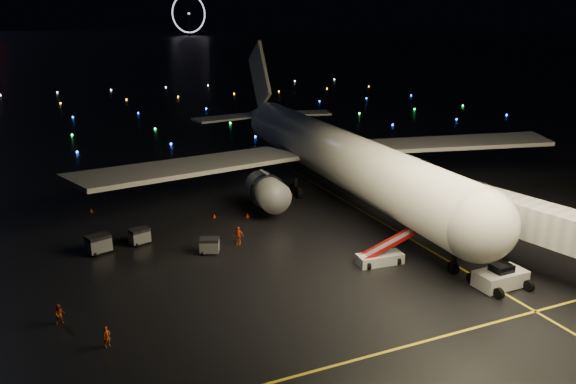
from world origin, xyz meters
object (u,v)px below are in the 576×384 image
object	(u,v)px
crew_c	(238,236)
baggage_cart_2	(140,236)
belt_loader	(380,248)
baggage_cart_1	(99,244)
crew_b	(60,314)
airliner	(324,121)
crew_a	(107,337)
baggage_cart_0	(210,246)
pushback_tug	(501,276)

from	to	relation	value
crew_c	baggage_cart_2	bearing A→B (deg)	-167.32
belt_loader	baggage_cart_1	distance (m)	27.17
crew_b	baggage_cart_1	world-z (taller)	baggage_cart_1
baggage_cart_1	airliner	bearing A→B (deg)	-0.17
baggage_cart_1	belt_loader	bearing A→B (deg)	-48.45
airliner	baggage_cart_2	bearing A→B (deg)	-157.13
belt_loader	crew_b	xyz separation A→B (m)	(-27.84, 0.39, -0.73)
crew_c	baggage_cart_2	world-z (taller)	crew_c
crew_a	baggage_cart_0	distance (m)	17.04
airliner	baggage_cart_1	distance (m)	32.65
crew_a	baggage_cart_1	size ratio (longest dim) A/B	0.72
airliner	crew_c	xyz separation A→B (m)	(-16.66, -13.84, -8.22)
pushback_tug	baggage_cart_0	size ratio (longest dim) A/B	2.39
airliner	baggage_cart_1	size ratio (longest dim) A/B	29.96
baggage_cart_2	pushback_tug	bearing A→B (deg)	-56.63
airliner	baggage_cart_0	bearing A→B (deg)	-140.93
pushback_tug	crew_c	size ratio (longest dim) A/B	2.30
baggage_cart_0	belt_loader	bearing A→B (deg)	-9.56
pushback_tug	crew_a	world-z (taller)	pushback_tug
belt_loader	baggage_cart_1	size ratio (longest dim) A/B	2.94
crew_b	crew_c	size ratio (longest dim) A/B	0.84
crew_a	belt_loader	bearing A→B (deg)	-16.90
crew_b	pushback_tug	bearing A→B (deg)	-11.73
airliner	baggage_cart_0	world-z (taller)	airliner
baggage_cart_1	crew_a	bearing A→B (deg)	-113.46
baggage_cart_0	baggage_cart_1	distance (m)	10.83
crew_b	belt_loader	bearing A→B (deg)	1.38
crew_c	baggage_cart_0	xyz separation A→B (m)	(-3.30, -1.02, -0.17)
airliner	crew_a	bearing A→B (deg)	-135.80
crew_a	crew_b	distance (m)	5.39
belt_loader	crew_b	world-z (taller)	belt_loader
crew_c	pushback_tug	bearing A→B (deg)	-8.47
baggage_cart_2	crew_b	bearing A→B (deg)	-137.64
crew_a	pushback_tug	bearing A→B (deg)	-33.58
airliner	baggage_cart_0	size ratio (longest dim) A/B	35.16
belt_loader	crew_a	size ratio (longest dim) A/B	4.11
crew_c	airliner	bearing A→B (deg)	77.21
crew_a	baggage_cart_0	bearing A→B (deg)	22.91
airliner	belt_loader	world-z (taller)	airliner
airliner	belt_loader	distance (m)	25.54
airliner	crew_b	distance (m)	41.94
baggage_cart_1	baggage_cart_0	bearing A→B (deg)	-43.68
crew_b	baggage_cart_2	xyz separation A→B (m)	(8.15, 13.58, 0.00)
pushback_tug	crew_a	bearing A→B (deg)	171.54
belt_loader	baggage_cart_2	xyz separation A→B (m)	(-19.69, 13.98, -0.73)
airliner	baggage_cart_2	distance (m)	28.76
airliner	belt_loader	size ratio (longest dim) A/B	10.20
crew_c	baggage_cart_1	world-z (taller)	crew_c
crew_c	baggage_cart_1	bearing A→B (deg)	-157.12
baggage_cart_0	baggage_cart_2	distance (m)	7.83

